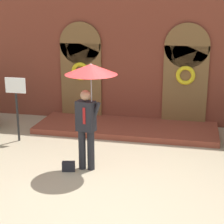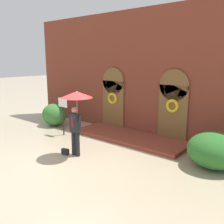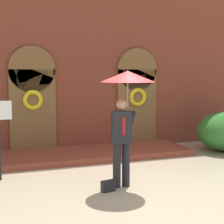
# 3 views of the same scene
# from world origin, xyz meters

# --- Properties ---
(ground_plane) EXTENTS (80.00, 80.00, 0.00)m
(ground_plane) POSITION_xyz_m (0.00, 0.00, 0.00)
(ground_plane) COLOR tan
(building_facade) EXTENTS (14.00, 2.30, 5.60)m
(building_facade) POSITION_xyz_m (-0.00, 4.15, 2.68)
(building_facade) COLOR brown
(building_facade) RESTS_ON ground
(person_with_umbrella) EXTENTS (1.10, 1.10, 2.36)m
(person_with_umbrella) POSITION_xyz_m (-0.27, 0.25, 1.91)
(person_with_umbrella) COLOR black
(person_with_umbrella) RESTS_ON ground
(handbag) EXTENTS (0.30, 0.18, 0.22)m
(handbag) POSITION_xyz_m (-0.73, 0.05, 0.11)
(handbag) COLOR black
(handbag) RESTS_ON ground
(sign_post) EXTENTS (0.56, 0.06, 1.72)m
(sign_post) POSITION_xyz_m (-2.66, 1.60, 1.16)
(sign_post) COLOR black
(sign_post) RESTS_ON ground
(shrub_left) EXTENTS (1.33, 1.19, 1.16)m
(shrub_left) POSITION_xyz_m (-4.37, 2.40, 0.58)
(shrub_left) COLOR #387A33
(shrub_left) RESTS_ON ground
(shrub_right) EXTENTS (1.74, 1.69, 1.16)m
(shrub_right) POSITION_xyz_m (3.83, 2.41, 0.58)
(shrub_right) COLOR #2D6B28
(shrub_right) RESTS_ON ground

